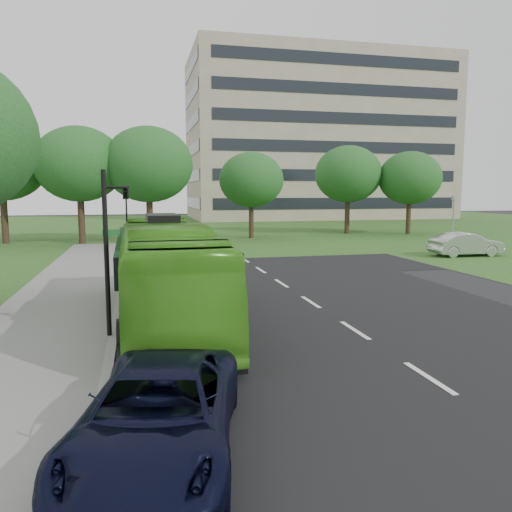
# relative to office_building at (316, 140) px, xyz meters

# --- Properties ---
(ground) EXTENTS (160.00, 160.00, 0.00)m
(ground) POSITION_rel_office_building_xyz_m (-21.96, -61.96, -12.50)
(ground) COLOR black
(ground) RESTS_ON ground
(street_surfaces) EXTENTS (120.00, 120.00, 0.15)m
(street_surfaces) POSITION_rel_office_building_xyz_m (-22.34, -39.21, -12.47)
(street_surfaces) COLOR black
(street_surfaces) RESTS_ON ground
(office_building) EXTENTS (40.10, 20.10, 25.00)m
(office_building) POSITION_rel_office_building_xyz_m (0.00, 0.00, 0.00)
(office_building) COLOR gray
(office_building) RESTS_ON ground
(tree_park_a) EXTENTS (7.04, 7.04, 9.35)m
(tree_park_a) POSITION_rel_office_building_xyz_m (-32.75, -35.19, -6.15)
(tree_park_a) COLOR black
(tree_park_a) RESTS_ON ground
(tree_park_b) EXTENTS (7.18, 7.18, 9.42)m
(tree_park_b) POSITION_rel_office_building_xyz_m (-27.36, -35.81, -6.15)
(tree_park_b) COLOR black
(tree_park_b) RESTS_ON ground
(tree_park_c) EXTENTS (5.79, 5.79, 7.69)m
(tree_park_c) POSITION_rel_office_building_xyz_m (-18.34, -33.65, -7.28)
(tree_park_c) COLOR black
(tree_park_c) RESTS_ON ground
(tree_park_d) EXTENTS (6.58, 6.58, 8.71)m
(tree_park_d) POSITION_rel_office_building_xyz_m (-7.94, -31.11, -6.61)
(tree_park_d) COLOR black
(tree_park_d) RESTS_ON ground
(tree_park_e) EXTENTS (6.07, 6.07, 8.10)m
(tree_park_e) POSITION_rel_office_building_xyz_m (-2.29, -33.05, -7.00)
(tree_park_e) COLOR black
(tree_park_e) RESTS_ON ground
(tree_park_f) EXTENTS (7.11, 7.11, 9.50)m
(tree_park_f) POSITION_rel_office_building_xyz_m (-38.79, -33.82, -6.04)
(tree_park_f) COLOR black
(tree_park_f) RESTS_ON ground
(bus) EXTENTS (2.92, 11.57, 3.21)m
(bus) POSITION_rel_office_building_xyz_m (-27.46, -61.65, -10.89)
(bus) COLOR #46A11F
(bus) RESTS_ON ground
(sedan) EXTENTS (4.74, 1.71, 1.55)m
(sedan) POSITION_rel_office_building_xyz_m (-7.46, -49.23, -11.72)
(sedan) COLOR #B8B8BD
(sedan) RESTS_ON ground
(suv) EXTENTS (3.44, 5.54, 1.43)m
(suv) POSITION_rel_office_building_xyz_m (-28.03, -69.96, -11.78)
(suv) COLOR black
(suv) RESTS_ON ground
(traffic_light) EXTENTS (0.77, 0.21, 4.80)m
(traffic_light) POSITION_rel_office_building_xyz_m (-29.01, -63.25, -9.68)
(traffic_light) COLOR black
(traffic_light) RESTS_ON ground
(camera_pole) EXTENTS (0.39, 0.36, 3.86)m
(camera_pole) POSITION_rel_office_building_xyz_m (-5.96, -45.56, -10.01)
(camera_pole) COLOR gray
(camera_pole) RESTS_ON ground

